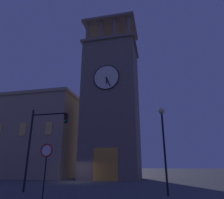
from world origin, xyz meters
TOP-DOWN VIEW (x-y plane):
  - ground_plane at (0.00, 0.00)m, footprint 200.00×200.00m
  - clocktower at (-2.98, -5.26)m, footprint 8.51×7.27m
  - adjacent_wing_building at (13.57, -5.77)m, footprint 21.21×8.35m
  - traffic_signal_near at (-0.58, 9.38)m, footprint 3.17×0.41m
  - street_lamp at (-9.98, 8.99)m, footprint 0.44×0.44m
  - no_horn_sign at (-3.20, 12.78)m, footprint 0.78×0.14m

SIDE VIEW (x-z plane):
  - ground_plane at x=0.00m, z-range 0.00..0.00m
  - no_horn_sign at x=-3.20m, z-range 0.89..3.99m
  - street_lamp at x=-9.98m, z-range 1.09..6.98m
  - traffic_signal_near at x=-0.58m, z-range 0.96..7.23m
  - adjacent_wing_building at x=13.57m, z-range 0.02..12.84m
  - clocktower at x=-2.98m, z-range -2.86..24.48m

